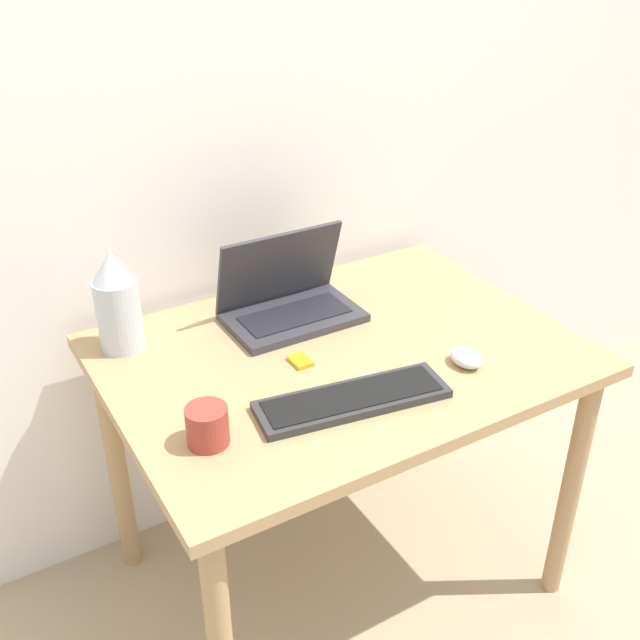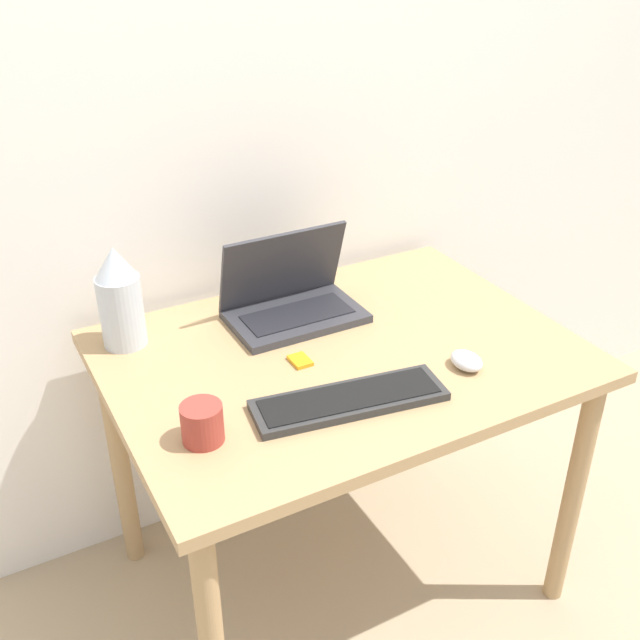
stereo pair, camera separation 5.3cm
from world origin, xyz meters
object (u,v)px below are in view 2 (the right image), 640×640
Objects in this scene: mouse at (466,361)px; mug at (202,423)px; laptop at (291,299)px; vase at (120,298)px; mp3_player at (300,361)px; keyboard at (349,400)px.

mouse is 1.02× the size of mug.
vase reaches higher than laptop.
laptop is at bearing 44.36° from mug.
laptop reaches higher than mouse.
laptop reaches higher than mp3_player.
laptop reaches higher than keyboard.
vase is (-0.64, 0.47, 0.10)m from mouse.
mouse is (0.30, -0.00, 0.01)m from keyboard.
laptop is 1.32× the size of vase.
mug is at bearing -151.47° from mp3_player.
keyboard is 0.30m from mouse.
mouse is at bearing -36.04° from vase.
mouse is 0.37m from mp3_player.
vase is at bearing 94.20° from mug.
mp3_player is at bearing 148.36° from mouse.
mouse is at bearing -31.64° from mp3_player.
keyboard is (-0.06, -0.40, -0.04)m from laptop.
keyboard is at bearing 179.19° from mouse.
vase is 4.35× the size of mp3_player.
vase is at bearing 126.38° from keyboard.
mp3_player is at bearing -39.92° from vase.
mp3_player is 0.69× the size of mug.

